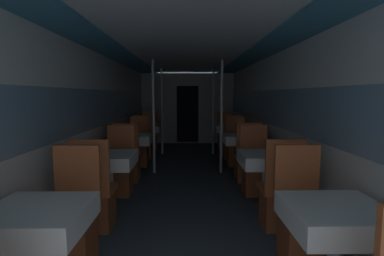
{
  "coord_description": "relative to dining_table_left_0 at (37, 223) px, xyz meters",
  "views": [
    {
      "loc": [
        0.0,
        -1.04,
        1.44
      ],
      "look_at": [
        0.06,
        2.84,
        1.01
      ],
      "focal_mm": 28.0,
      "sensor_mm": 36.0,
      "label": 1
    }
  ],
  "objects": [
    {
      "name": "wall_left",
      "position": [
        -0.4,
        2.82,
        0.46
      ],
      "size": [
        0.05,
        10.14,
        2.07
      ],
      "color": "silver",
      "rests_on": "ground_plane"
    },
    {
      "name": "wall_right",
      "position": [
        2.37,
        2.82,
        0.46
      ],
      "size": [
        0.05,
        10.14,
        2.07
      ],
      "color": "silver",
      "rests_on": "ground_plane"
    },
    {
      "name": "ceiling_panel",
      "position": [
        0.98,
        2.82,
        1.51
      ],
      "size": [
        2.77,
        10.14,
        0.07
      ],
      "color": "silver",
      "rests_on": "wall_left"
    },
    {
      "name": "bulkhead_far",
      "position": [
        0.98,
        6.99,
        0.43
      ],
      "size": [
        2.71,
        0.09,
        2.07
      ],
      "color": "#A8A8A3",
      "rests_on": "ground_plane"
    },
    {
      "name": "dining_table_left_0",
      "position": [
        0.0,
        0.0,
        0.0
      ],
      "size": [
        0.64,
        0.64,
        0.71
      ],
      "color": "#4C4C51",
      "rests_on": "ground_plane"
    },
    {
      "name": "chair_left_far_0",
      "position": [
        0.0,
        0.57,
        -0.3
      ],
      "size": [
        0.4,
        0.4,
        1.0
      ],
      "rotation": [
        0.0,
        0.0,
        3.14
      ],
      "color": "brown",
      "rests_on": "ground_plane"
    },
    {
      "name": "dining_table_left_1",
      "position": [
        0.0,
        1.78,
        0.0
      ],
      "size": [
        0.64,
        0.64,
        0.71
      ],
      "color": "#4C4C51",
      "rests_on": "ground_plane"
    },
    {
      "name": "chair_left_near_1",
      "position": [
        0.0,
        1.21,
        -0.3
      ],
      "size": [
        0.4,
        0.4,
        1.0
      ],
      "color": "brown",
      "rests_on": "ground_plane"
    },
    {
      "name": "chair_left_far_1",
      "position": [
        0.0,
        2.35,
        -0.3
      ],
      "size": [
        0.4,
        0.4,
        1.0
      ],
      "rotation": [
        0.0,
        0.0,
        3.14
      ],
      "color": "brown",
      "rests_on": "ground_plane"
    },
    {
      "name": "dining_table_left_2",
      "position": [
        0.0,
        3.56,
        0.0
      ],
      "size": [
        0.64,
        0.64,
        0.71
      ],
      "color": "#4C4C51",
      "rests_on": "ground_plane"
    },
    {
      "name": "chair_left_near_2",
      "position": [
        0.0,
        2.99,
        -0.3
      ],
      "size": [
        0.4,
        0.4,
        1.0
      ],
      "color": "brown",
      "rests_on": "ground_plane"
    },
    {
      "name": "chair_left_far_2",
      "position": [
        0.0,
        4.13,
        -0.3
      ],
      "size": [
        0.4,
        0.4,
        1.0
      ],
      "rotation": [
        0.0,
        0.0,
        3.14
      ],
      "color": "brown",
      "rests_on": "ground_plane"
    },
    {
      "name": "support_pole_left_2",
      "position": [
        0.36,
        3.56,
        0.43
      ],
      "size": [
        0.05,
        0.05,
        2.07
      ],
      "color": "silver",
      "rests_on": "ground_plane"
    },
    {
      "name": "dining_table_left_3",
      "position": [
        0.0,
        5.34,
        0.0
      ],
      "size": [
        0.64,
        0.64,
        0.71
      ],
      "color": "#4C4C51",
      "rests_on": "ground_plane"
    },
    {
      "name": "chair_left_near_3",
      "position": [
        0.0,
        4.76,
        -0.3
      ],
      "size": [
        0.4,
        0.4,
        1.0
      ],
      "color": "brown",
      "rests_on": "ground_plane"
    },
    {
      "name": "chair_left_far_3",
      "position": [
        0.0,
        5.91,
        -0.3
      ],
      "size": [
        0.4,
        0.4,
        1.0
      ],
      "rotation": [
        0.0,
        0.0,
        3.14
      ],
      "color": "brown",
      "rests_on": "ground_plane"
    },
    {
      "name": "support_pole_left_3",
      "position": [
        0.36,
        5.34,
        0.43
      ],
      "size": [
        0.05,
        0.05,
        2.07
      ],
      "color": "silver",
      "rests_on": "ground_plane"
    },
    {
      "name": "dining_table_right_0",
      "position": [
        1.97,
        0.0,
        0.0
      ],
      "size": [
        0.64,
        0.64,
        0.71
      ],
      "color": "#4C4C51",
      "rests_on": "ground_plane"
    },
    {
      "name": "chair_right_far_0",
      "position": [
        1.97,
        0.57,
        -0.3
      ],
      "size": [
        0.4,
        0.4,
        1.0
      ],
      "rotation": [
        0.0,
        0.0,
        3.14
      ],
      "color": "brown",
      "rests_on": "ground_plane"
    },
    {
      "name": "dining_table_right_1",
      "position": [
        1.97,
        1.78,
        0.0
      ],
      "size": [
        0.64,
        0.64,
        0.71
      ],
      "color": "#4C4C51",
      "rests_on": "ground_plane"
    },
    {
      "name": "chair_right_near_1",
      "position": [
        1.97,
        1.21,
        -0.3
      ],
      "size": [
        0.4,
        0.4,
        1.0
      ],
      "color": "brown",
      "rests_on": "ground_plane"
    },
    {
      "name": "chair_right_far_1",
      "position": [
        1.97,
        2.35,
        -0.3
      ],
      "size": [
        0.4,
        0.4,
        1.0
      ],
      "rotation": [
        0.0,
        0.0,
        3.14
      ],
      "color": "brown",
      "rests_on": "ground_plane"
    },
    {
      "name": "dining_table_right_2",
      "position": [
        1.97,
        3.56,
        0.0
      ],
      "size": [
        0.64,
        0.64,
        0.71
      ],
      "color": "#4C4C51",
      "rests_on": "ground_plane"
    },
    {
      "name": "chair_right_near_2",
      "position": [
        1.97,
        2.99,
        -0.3
      ],
      "size": [
        0.4,
        0.4,
        1.0
      ],
      "color": "brown",
      "rests_on": "ground_plane"
    },
    {
      "name": "chair_right_far_2",
      "position": [
        1.97,
        4.13,
        -0.3
      ],
      "size": [
        0.4,
        0.4,
        1.0
      ],
      "rotation": [
        0.0,
        0.0,
        3.14
      ],
      "color": "brown",
      "rests_on": "ground_plane"
    },
    {
      "name": "support_pole_right_2",
      "position": [
        1.61,
        3.56,
        0.43
      ],
      "size": [
        0.05,
        0.05,
        2.07
      ],
      "color": "silver",
      "rests_on": "ground_plane"
    },
    {
      "name": "dining_table_right_3",
      "position": [
        1.97,
        5.34,
        0.0
      ],
      "size": [
        0.64,
        0.64,
        0.71
      ],
      "color": "#4C4C51",
      "rests_on": "ground_plane"
    },
    {
      "name": "chair_right_near_3",
      "position": [
        1.97,
        4.76,
        -0.3
      ],
      "size": [
        0.4,
        0.4,
        1.0
      ],
      "color": "brown",
      "rests_on": "ground_plane"
    },
    {
      "name": "chair_right_far_3",
      "position": [
        1.97,
        5.91,
        -0.3
      ],
      "size": [
        0.4,
        0.4,
        1.0
      ],
      "rotation": [
        0.0,
        0.0,
        3.14
      ],
      "color": "brown",
      "rests_on": "ground_plane"
    },
    {
      "name": "support_pole_right_3",
      "position": [
        1.61,
        5.34,
        0.43
      ],
      "size": [
        0.05,
        0.05,
        2.07
      ],
      "color": "silver",
      "rests_on": "ground_plane"
    }
  ]
}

